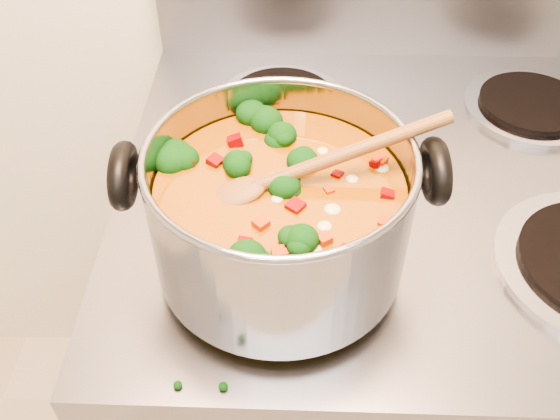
% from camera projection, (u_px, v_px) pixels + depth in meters
% --- Properties ---
extents(electric_range, '(0.78, 0.70, 1.08)m').
position_uv_depth(electric_range, '(380.00, 361.00, 1.14)').
color(electric_range, gray).
rests_on(electric_range, ground).
extents(stockpot, '(0.33, 0.27, 0.16)m').
position_uv_depth(stockpot, '(280.00, 212.00, 0.65)').
color(stockpot, '#93939A').
rests_on(stockpot, electric_range).
extents(wooden_spoon, '(0.25, 0.09, 0.08)m').
position_uv_depth(wooden_spoon, '(291.00, 174.00, 0.61)').
color(wooden_spoon, olive).
rests_on(wooden_spoon, stockpot).
extents(cooktop_crumbs, '(0.27, 0.34, 0.01)m').
position_uv_depth(cooktop_crumbs, '(305.00, 240.00, 0.73)').
color(cooktop_crumbs, black).
rests_on(cooktop_crumbs, electric_range).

